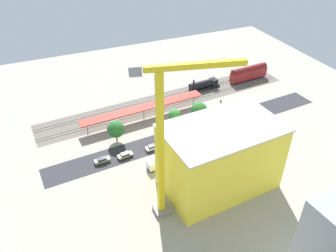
# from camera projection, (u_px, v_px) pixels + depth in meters

# --- Properties ---
(ground_plane) EXTENTS (161.09, 161.09, 0.00)m
(ground_plane) POSITION_uv_depth(u_px,v_px,m) (191.00, 128.00, 116.81)
(ground_plane) COLOR #9E998C
(ground_plane) RESTS_ON ground
(rail_bed) EXTENTS (101.40, 20.84, 0.01)m
(rail_bed) POSITION_uv_depth(u_px,v_px,m) (168.00, 101.00, 131.72)
(rail_bed) COLOR #665E54
(rail_bed) RESTS_ON ground
(street_asphalt) EXTENTS (101.07, 16.07, 0.01)m
(street_asphalt) POSITION_uv_depth(u_px,v_px,m) (194.00, 131.00, 115.07)
(street_asphalt) COLOR #2D2D33
(street_asphalt) RESTS_ON ground
(track_rails) EXTENTS (100.44, 14.43, 0.12)m
(track_rails) POSITION_uv_depth(u_px,v_px,m) (168.00, 100.00, 131.62)
(track_rails) COLOR #9E9EA8
(track_rails) RESTS_ON ground
(platform_canopy_near) EXTENTS (45.81, 7.63, 4.55)m
(platform_canopy_near) POSITION_uv_depth(u_px,v_px,m) (143.00, 108.00, 119.46)
(platform_canopy_near) COLOR #A82D23
(platform_canopy_near) RESTS_ON ground
(locomotive) EXTENTS (13.74, 3.88, 5.32)m
(locomotive) POSITION_uv_depth(u_px,v_px,m) (205.00, 85.00, 138.41)
(locomotive) COLOR black
(locomotive) RESTS_ON ground
(passenger_coach) EXTENTS (17.61, 4.25, 6.29)m
(passenger_coach) POSITION_uv_depth(u_px,v_px,m) (249.00, 73.00, 144.46)
(passenger_coach) COLOR black
(passenger_coach) RESTS_ON ground
(parked_car_0) EXTENTS (4.78, 2.24, 1.64)m
(parked_car_0) POSITION_uv_depth(u_px,v_px,m) (235.00, 125.00, 116.86)
(parked_car_0) COLOR black
(parked_car_0) RESTS_ON ground
(parked_car_1) EXTENTS (4.65, 2.22, 1.83)m
(parked_car_1) POSITION_uv_depth(u_px,v_px,m) (216.00, 131.00, 113.96)
(parked_car_1) COLOR black
(parked_car_1) RESTS_ON ground
(parked_car_2) EXTENTS (4.90, 2.08, 1.59)m
(parked_car_2) POSITION_uv_depth(u_px,v_px,m) (195.00, 136.00, 111.60)
(parked_car_2) COLOR black
(parked_car_2) RESTS_ON ground
(parked_car_3) EXTENTS (4.34, 2.11, 1.72)m
(parked_car_3) POSITION_uv_depth(u_px,v_px,m) (173.00, 142.00, 109.12)
(parked_car_3) COLOR black
(parked_car_3) RESTS_ON ground
(parked_car_4) EXTENTS (4.10, 1.98, 1.70)m
(parked_car_4) POSITION_uv_depth(u_px,v_px,m) (152.00, 148.00, 106.66)
(parked_car_4) COLOR black
(parked_car_4) RESTS_ON ground
(parked_car_5) EXTENTS (4.90, 2.29, 1.57)m
(parked_car_5) POSITION_uv_depth(u_px,v_px,m) (125.00, 155.00, 103.66)
(parked_car_5) COLOR black
(parked_car_5) RESTS_ON ground
(parked_car_6) EXTENTS (4.82, 2.00, 1.68)m
(parked_car_6) POSITION_uv_depth(u_px,v_px,m) (102.00, 160.00, 101.68)
(parked_car_6) COLOR black
(parked_car_6) RESTS_ON ground
(construction_building) EXTENTS (30.56, 19.87, 18.99)m
(construction_building) POSITION_uv_depth(u_px,v_px,m) (220.00, 158.00, 89.17)
(construction_building) COLOR yellow
(construction_building) RESTS_ON ground
(construction_roof_slab) EXTENTS (31.20, 20.51, 0.40)m
(construction_roof_slab) POSITION_uv_depth(u_px,v_px,m) (223.00, 128.00, 83.62)
(construction_roof_slab) COLOR #B7B2A8
(construction_roof_slab) RESTS_ON construction_building
(tower_crane) EXTENTS (22.73, 6.94, 40.81)m
(tower_crane) POSITION_uv_depth(u_px,v_px,m) (166.00, 138.00, 73.35)
(tower_crane) COLOR gray
(tower_crane) RESTS_ON ground
(box_truck_0) EXTENTS (8.46, 2.50, 3.34)m
(box_truck_0) POSITION_uv_depth(u_px,v_px,m) (189.00, 151.00, 103.87)
(box_truck_0) COLOR black
(box_truck_0) RESTS_ON ground
(box_truck_1) EXTENTS (8.94, 3.74, 3.53)m
(box_truck_1) POSITION_uv_depth(u_px,v_px,m) (180.00, 150.00, 104.27)
(box_truck_1) COLOR black
(box_truck_1) RESTS_ON ground
(box_truck_2) EXTENTS (8.66, 3.66, 3.35)m
(box_truck_2) POSITION_uv_depth(u_px,v_px,m) (161.00, 162.00, 99.81)
(box_truck_2) COLOR black
(box_truck_2) RESTS_ON ground
(street_tree_0) EXTENTS (5.51, 5.51, 7.51)m
(street_tree_0) POSITION_uv_depth(u_px,v_px,m) (116.00, 129.00, 107.99)
(street_tree_0) COLOR brown
(street_tree_0) RESTS_ON ground
(street_tree_1) EXTENTS (5.62, 5.62, 7.82)m
(street_tree_1) POSITION_uv_depth(u_px,v_px,m) (199.00, 110.00, 116.89)
(street_tree_1) COLOR brown
(street_tree_1) RESTS_ON ground
(street_tree_2) EXTENTS (4.21, 4.21, 7.48)m
(street_tree_2) POSITION_uv_depth(u_px,v_px,m) (174.00, 115.00, 113.66)
(street_tree_2) COLOR brown
(street_tree_2) RESTS_ON ground
(traffic_light) EXTENTS (0.50, 0.36, 6.75)m
(traffic_light) POSITION_uv_depth(u_px,v_px,m) (220.00, 106.00, 120.15)
(traffic_light) COLOR #333333
(traffic_light) RESTS_ON ground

